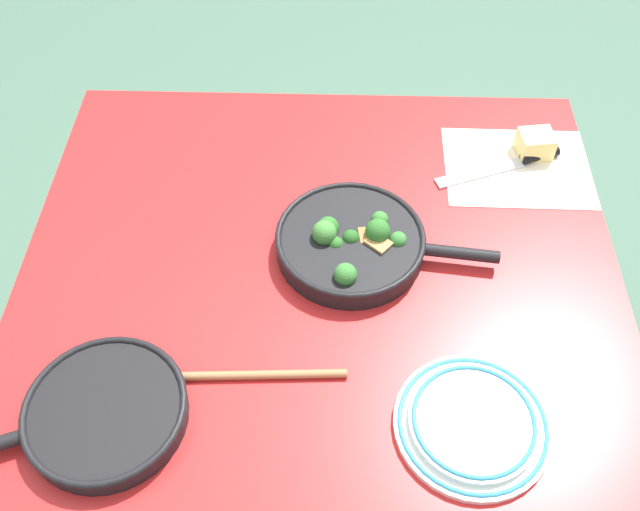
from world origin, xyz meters
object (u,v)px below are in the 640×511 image
at_px(grater_knife, 516,162).
at_px(dinner_plate_stack, 473,423).
at_px(skillet_broccoli, 352,242).
at_px(skillet_eggs, 104,412).
at_px(cheese_block, 535,144).
at_px(wooden_spoon, 196,376).

height_order(grater_knife, dinner_plate_stack, dinner_plate_stack).
xyz_separation_m(skillet_broccoli, skillet_eggs, (0.39, 0.36, -0.01)).
height_order(skillet_broccoli, cheese_block, skillet_broccoli).
distance_m(wooden_spoon, grater_knife, 0.81).
relative_size(skillet_eggs, grater_knife, 1.34).
bearing_deg(wooden_spoon, dinner_plate_stack, 167.77).
bearing_deg(wooden_spoon, skillet_eggs, 27.01).
relative_size(skillet_eggs, cheese_block, 4.66).
height_order(skillet_eggs, grater_knife, skillet_eggs).
bearing_deg(grater_knife, skillet_broccoli, 14.68).
height_order(wooden_spoon, cheese_block, cheese_block).
height_order(grater_knife, cheese_block, cheese_block).
distance_m(wooden_spoon, cheese_block, 0.86).
bearing_deg(wooden_spoon, grater_knife, -141.70).
bearing_deg(skillet_eggs, skillet_broccoli, -158.82).
xyz_separation_m(skillet_broccoli, cheese_block, (-0.39, -0.29, -0.00)).
bearing_deg(cheese_block, skillet_eggs, 39.45).
distance_m(skillet_eggs, wooden_spoon, 0.15).
relative_size(wooden_spoon, dinner_plate_stack, 1.64).
distance_m(skillet_eggs, dinner_plate_stack, 0.59).
bearing_deg(dinner_plate_stack, wooden_spoon, -9.36).
relative_size(grater_knife, dinner_plate_stack, 1.09).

